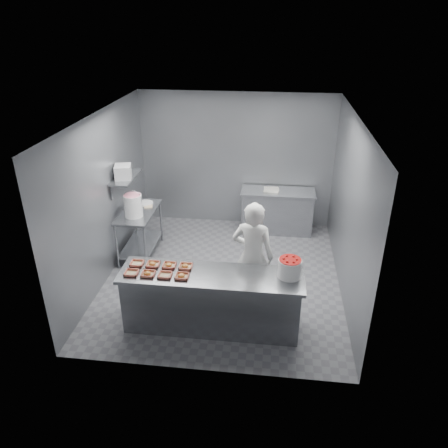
{
  "coord_description": "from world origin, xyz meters",
  "views": [
    {
      "loc": [
        0.8,
        -6.45,
        4.22
      ],
      "look_at": [
        0.04,
        -0.2,
        1.12
      ],
      "focal_mm": 35.0,
      "sensor_mm": 36.0,
      "label": 1
    }
  ],
  "objects_px": {
    "tray_3": "(182,276)",
    "worker": "(253,256)",
    "appliance": "(123,172)",
    "prep_table": "(139,226)",
    "tray_7": "(185,266)",
    "tray_5": "(153,264)",
    "tray_6": "(169,265)",
    "service_counter": "(212,300)",
    "back_counter": "(277,211)",
    "tray_2": "(165,275)",
    "tray_4": "(137,263)",
    "strawberry_tub": "(290,267)",
    "glaze_bucket": "(133,205)",
    "tray_0": "(131,273)",
    "tray_1": "(148,274)"
  },
  "relations": [
    {
      "from": "tray_5",
      "to": "prep_table",
      "type": "bearing_deg",
      "value": 113.14
    },
    {
      "from": "service_counter",
      "to": "tray_5",
      "type": "bearing_deg",
      "value": 171.62
    },
    {
      "from": "tray_5",
      "to": "appliance",
      "type": "bearing_deg",
      "value": 118.78
    },
    {
      "from": "back_counter",
      "to": "tray_3",
      "type": "relative_size",
      "value": 8.01
    },
    {
      "from": "prep_table",
      "to": "tray_7",
      "type": "relative_size",
      "value": 6.4
    },
    {
      "from": "strawberry_tub",
      "to": "tray_6",
      "type": "bearing_deg",
      "value": 178.47
    },
    {
      "from": "service_counter",
      "to": "back_counter",
      "type": "bearing_deg",
      "value": 74.52
    },
    {
      "from": "appliance",
      "to": "prep_table",
      "type": "bearing_deg",
      "value": 14.29
    },
    {
      "from": "back_counter",
      "to": "tray_6",
      "type": "distance_m",
      "value": 3.51
    },
    {
      "from": "back_counter",
      "to": "worker",
      "type": "relative_size",
      "value": 0.85
    },
    {
      "from": "service_counter",
      "to": "strawberry_tub",
      "type": "height_order",
      "value": "strawberry_tub"
    },
    {
      "from": "tray_6",
      "to": "back_counter",
      "type": "bearing_deg",
      "value": 63.87
    },
    {
      "from": "prep_table",
      "to": "tray_2",
      "type": "height_order",
      "value": "tray_2"
    },
    {
      "from": "tray_1",
      "to": "tray_4",
      "type": "distance_m",
      "value": 0.35
    },
    {
      "from": "back_counter",
      "to": "tray_3",
      "type": "distance_m",
      "value": 3.65
    },
    {
      "from": "strawberry_tub",
      "to": "appliance",
      "type": "bearing_deg",
      "value": 148.56
    },
    {
      "from": "service_counter",
      "to": "glaze_bucket",
      "type": "relative_size",
      "value": 5.26
    },
    {
      "from": "service_counter",
      "to": "tray_0",
      "type": "xyz_separation_m",
      "value": [
        -1.11,
        -0.13,
        0.47
      ]
    },
    {
      "from": "tray_7",
      "to": "worker",
      "type": "relative_size",
      "value": 0.11
    },
    {
      "from": "tray_3",
      "to": "tray_5",
      "type": "height_order",
      "value": "same"
    },
    {
      "from": "service_counter",
      "to": "tray_2",
      "type": "bearing_deg",
      "value": -168.46
    },
    {
      "from": "service_counter",
      "to": "tray_4",
      "type": "bearing_deg",
      "value": 173.39
    },
    {
      "from": "tray_4",
      "to": "worker",
      "type": "height_order",
      "value": "worker"
    },
    {
      "from": "prep_table",
      "to": "worker",
      "type": "bearing_deg",
      "value": -31.6
    },
    {
      "from": "worker",
      "to": "glaze_bucket",
      "type": "bearing_deg",
      "value": -16.54
    },
    {
      "from": "back_counter",
      "to": "strawberry_tub",
      "type": "xyz_separation_m",
      "value": [
        0.18,
        -3.17,
        0.59
      ]
    },
    {
      "from": "worker",
      "to": "appliance",
      "type": "distance_m",
      "value": 2.79
    },
    {
      "from": "worker",
      "to": "strawberry_tub",
      "type": "height_order",
      "value": "worker"
    },
    {
      "from": "worker",
      "to": "appliance",
      "type": "height_order",
      "value": "appliance"
    },
    {
      "from": "service_counter",
      "to": "tray_3",
      "type": "relative_size",
      "value": 13.88
    },
    {
      "from": "tray_3",
      "to": "tray_7",
      "type": "bearing_deg",
      "value": 90.0
    },
    {
      "from": "tray_5",
      "to": "tray_6",
      "type": "height_order",
      "value": "same"
    },
    {
      "from": "tray_1",
      "to": "strawberry_tub",
      "type": "relative_size",
      "value": 0.57
    },
    {
      "from": "prep_table",
      "to": "strawberry_tub",
      "type": "height_order",
      "value": "strawberry_tub"
    },
    {
      "from": "tray_4",
      "to": "strawberry_tub",
      "type": "distance_m",
      "value": 2.19
    },
    {
      "from": "glaze_bucket",
      "to": "tray_7",
      "type": "bearing_deg",
      "value": -51.75
    },
    {
      "from": "tray_3",
      "to": "worker",
      "type": "relative_size",
      "value": 0.11
    },
    {
      "from": "appliance",
      "to": "glaze_bucket",
      "type": "bearing_deg",
      "value": -51.98
    },
    {
      "from": "tray_1",
      "to": "tray_3",
      "type": "bearing_deg",
      "value": 0.0
    },
    {
      "from": "tray_1",
      "to": "glaze_bucket",
      "type": "bearing_deg",
      "value": 112.83
    },
    {
      "from": "back_counter",
      "to": "tray_4",
      "type": "distance_m",
      "value": 3.74
    },
    {
      "from": "tray_2",
      "to": "tray_4",
      "type": "xyz_separation_m",
      "value": [
        -0.48,
        0.26,
        0.0
      ]
    },
    {
      "from": "tray_0",
      "to": "tray_5",
      "type": "relative_size",
      "value": 1.0
    },
    {
      "from": "tray_2",
      "to": "tray_7",
      "type": "xyz_separation_m",
      "value": [
        0.24,
        0.26,
        0.0
      ]
    },
    {
      "from": "strawberry_tub",
      "to": "glaze_bucket",
      "type": "height_order",
      "value": "glaze_bucket"
    },
    {
      "from": "tray_4",
      "to": "tray_5",
      "type": "height_order",
      "value": "tray_5"
    },
    {
      "from": "tray_0",
      "to": "tray_1",
      "type": "relative_size",
      "value": 1.0
    },
    {
      "from": "tray_0",
      "to": "worker",
      "type": "bearing_deg",
      "value": 23.78
    },
    {
      "from": "tray_1",
      "to": "tray_6",
      "type": "relative_size",
      "value": 1.0
    },
    {
      "from": "prep_table",
      "to": "service_counter",
      "type": "bearing_deg",
      "value": -49.76
    }
  ]
}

